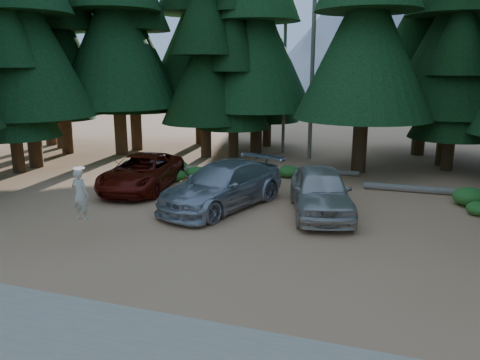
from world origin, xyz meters
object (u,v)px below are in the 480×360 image
Objects in this scene: red_pickup at (142,172)px; silver_minivan_right at (321,191)px; frisbee_player at (80,194)px; log_right at (421,190)px; log_left at (180,170)px; log_mid at (325,172)px; silver_minivan_center at (223,185)px.

silver_minivan_right is (8.29, -1.17, 0.11)m from red_pickup.
log_right is (10.74, 9.35, -1.29)m from frisbee_player.
frisbee_player reaches higher than red_pickup.
log_left reaches higher than log_mid.
silver_minivan_center reaches higher than log_left.
log_mid is (7.34, 2.00, -0.02)m from log_left.
frisbee_player reaches higher than silver_minivan_right.
silver_minivan_right is 8.57m from frisbee_player.
log_left is (-4.30, 5.06, -0.71)m from silver_minivan_center.
silver_minivan_right is 9.41m from log_left.
frisbee_player is (-3.15, -4.63, 0.58)m from silver_minivan_center.
log_mid is at bearing 27.80° from red_pickup.
silver_minivan_right is 1.06× the size of log_right.
log_mid is (3.04, 7.06, -0.73)m from silver_minivan_center.
silver_minivan_center is 1.77× the size of log_mid.
log_right is at bearing 33.46° from silver_minivan_right.
silver_minivan_right is 5.84m from log_right.
silver_minivan_right is 3.01× the size of frisbee_player.
log_right is at bearing -13.65° from log_left.
silver_minivan_right reaches higher than log_left.
frisbee_player is at bearing -139.06° from log_right.
frisbee_player is 13.29m from log_mid.
red_pickup is at bearing 179.90° from silver_minivan_center.
silver_minivan_center reaches higher than log_right.
silver_minivan_right reaches higher than red_pickup.
log_mid is (7.52, 5.56, -0.64)m from red_pickup.
log_mid is (6.19, 11.69, -1.31)m from frisbee_player.
red_pickup reaches higher than log_mid.
log_right is (7.59, 4.72, -0.72)m from silver_minivan_center.
silver_minivan_center is at bearing -120.51° from frisbee_player.
silver_minivan_center is 5.63m from frisbee_player.
silver_minivan_right is 1.53× the size of log_mid.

